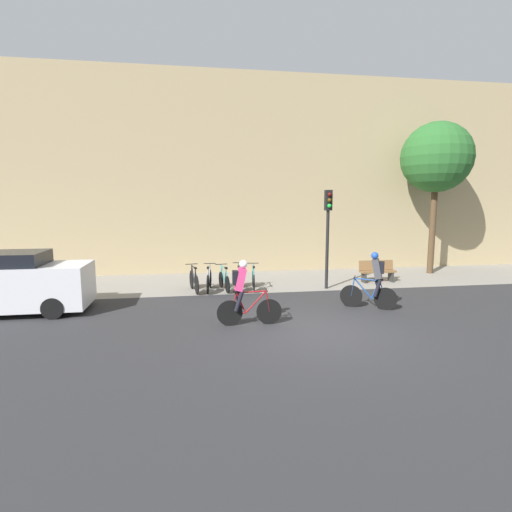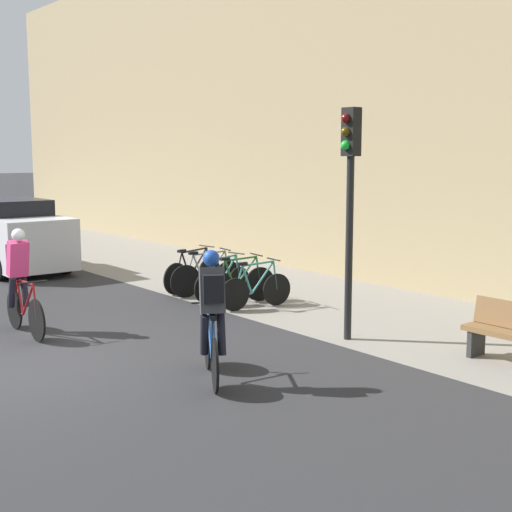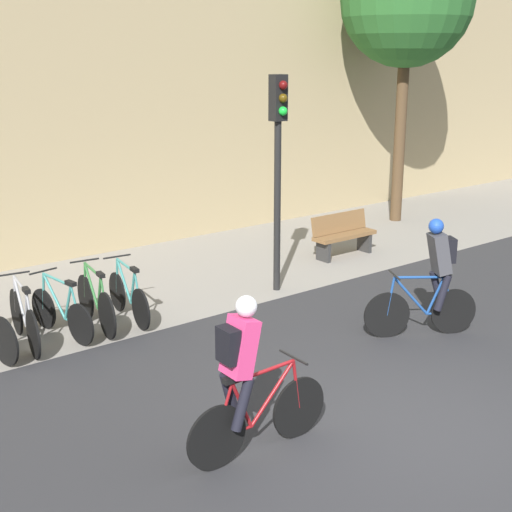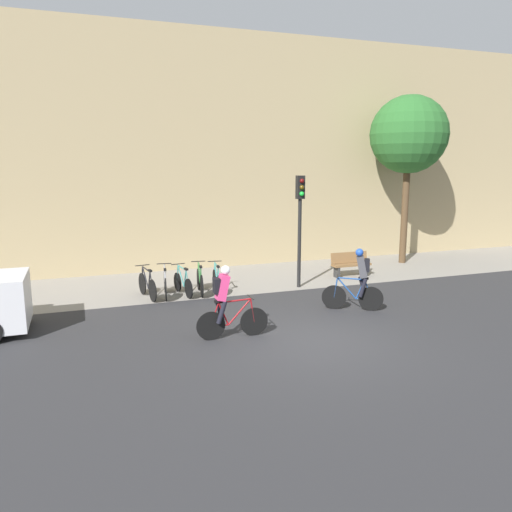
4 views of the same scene
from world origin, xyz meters
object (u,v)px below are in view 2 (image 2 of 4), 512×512
at_px(cyclist_grey, 212,314).
at_px(parked_bike_2, 223,281).
at_px(parked_bike_4, 256,289).
at_px(traffic_light_pole, 350,181).
at_px(parked_bike_0, 193,273).
at_px(parked_bike_3, 239,284).
at_px(parked_car, 13,236).
at_px(cyclist_pink, 20,278).
at_px(parked_bike_1, 207,276).

height_order(cyclist_grey, parked_bike_2, cyclist_grey).
xyz_separation_m(parked_bike_4, traffic_light_pole, (2.79, -0.31, 2.20)).
bearing_deg(parked_bike_0, parked_bike_3, 0.02).
bearing_deg(cyclist_grey, parked_car, 173.24).
distance_m(cyclist_pink, parked_bike_0, 4.54).
bearing_deg(cyclist_grey, parked_bike_3, 138.89).
relative_size(parked_bike_0, parked_car, 0.40).
distance_m(parked_bike_4, traffic_light_pole, 3.57).
relative_size(parked_bike_0, traffic_light_pole, 0.45).
bearing_deg(parked_car, parked_bike_1, 19.16).
bearing_deg(parked_bike_2, traffic_light_pole, -4.50).
bearing_deg(parked_bike_2, parked_car, -162.40).
relative_size(parked_bike_2, traffic_light_pole, 0.43).
relative_size(cyclist_grey, parked_bike_4, 1.10).
height_order(cyclist_grey, parked_bike_3, cyclist_grey).
bearing_deg(parked_bike_0, parked_bike_2, -0.03).
height_order(parked_bike_0, parked_bike_4, parked_bike_0).
relative_size(parked_bike_4, traffic_light_pole, 0.43).
distance_m(parked_bike_3, traffic_light_pole, 4.01).
height_order(cyclist_pink, parked_bike_2, cyclist_pink).
xyz_separation_m(parked_bike_3, parked_bike_4, (0.56, -0.00, -0.02)).
distance_m(parked_bike_0, traffic_light_pole, 5.49).
relative_size(cyclist_pink, parked_bike_4, 1.10).
bearing_deg(parked_bike_3, parked_bike_2, -179.89).
height_order(parked_bike_1, traffic_light_pole, traffic_light_pole).
height_order(cyclist_pink, parked_car, parked_car).
relative_size(parked_bike_4, parked_car, 0.38).
bearing_deg(traffic_light_pole, cyclist_grey, -81.11).
bearing_deg(parked_car, parked_bike_0, 20.99).
height_order(cyclist_pink, parked_bike_3, cyclist_pink).
relative_size(parked_bike_0, parked_bike_4, 1.05).
height_order(parked_bike_4, parked_car, parked_car).
relative_size(parked_bike_1, parked_bike_4, 1.06).
height_order(parked_bike_0, parked_bike_1, parked_bike_1).
xyz_separation_m(cyclist_pink, parked_bike_4, (0.95, 4.32, -0.55)).
xyz_separation_m(cyclist_pink, parked_bike_0, (-1.28, 4.32, -0.54)).
bearing_deg(parked_bike_3, cyclist_pink, -95.21).
xyz_separation_m(cyclist_pink, parked_car, (-6.63, 2.27, -0.05)).
bearing_deg(traffic_light_pole, parked_car, -170.45).
height_order(traffic_light_pole, parked_car, traffic_light_pole).
bearing_deg(cyclist_grey, parked_bike_0, 148.75).
distance_m(parked_bike_0, parked_bike_1, 0.56).
relative_size(cyclist_grey, parked_bike_1, 1.04).
relative_size(cyclist_pink, parked_bike_1, 1.04).
xyz_separation_m(parked_bike_1, parked_bike_4, (1.68, -0.00, -0.02)).
bearing_deg(traffic_light_pole, parked_bike_1, 176.06).
height_order(parked_bike_0, parked_bike_2, parked_bike_0).
bearing_deg(parked_bike_4, parked_bike_2, -179.99).
xyz_separation_m(parked_bike_1, parked_car, (-5.91, -2.05, 0.49)).
distance_m(parked_bike_1, parked_bike_3, 1.12).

